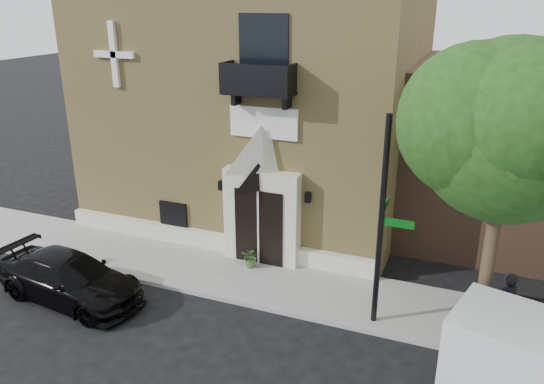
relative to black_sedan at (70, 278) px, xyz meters
The scene contains 9 objects.
ground 5.74m from the black_sedan, 15.48° to the left, with size 120.00×120.00×0.00m, color black.
sidewalk 7.18m from the black_sedan, 24.96° to the left, with size 42.00×3.00×0.15m, color gray.
church 10.55m from the black_sedan, 75.21° to the left, with size 12.20×11.01×9.30m.
street_tree_left 12.75m from the black_sedan, ahead, with size 4.97×4.38×7.77m.
black_sedan is the anchor object (origin of this frame).
street_sign 9.37m from the black_sedan, 13.16° to the left, with size 0.93×0.93×5.85m.
fire_hydrant 12.81m from the black_sedan, ahead, with size 0.50×0.40×0.88m.
planter 5.67m from the black_sedan, 39.71° to the left, with size 0.63×0.55×0.70m, color #3D652F.
pedestrian_near 12.37m from the black_sedan, 12.09° to the left, with size 0.68×0.45×1.86m, color black.
Camera 1 is at (5.35, -12.30, 8.67)m, focal length 35.00 mm.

